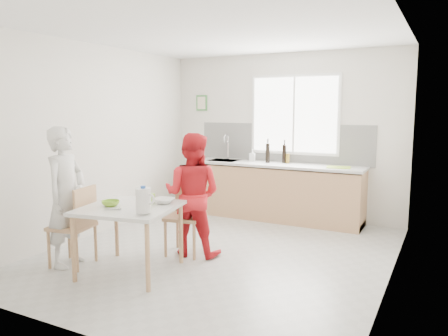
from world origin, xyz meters
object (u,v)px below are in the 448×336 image
Objects in this scene: person_white at (66,197)px; wine_bottle_b at (284,154)px; bowl_green at (111,203)px; bowl_white at (164,201)px; wine_bottle_a at (268,153)px; chair_far at (187,212)px; dining_table at (129,213)px; milk_jug at (144,200)px; person_red at (192,194)px; chair_left at (77,222)px.

person_white is 3.56m from wine_bottle_b.
bowl_green is 0.58m from bowl_white.
wine_bottle_a is at bearing 86.18° from bowl_white.
chair_far is 2.19m from wine_bottle_a.
dining_table is 0.48m from milk_jug.
dining_table is at bearing -129.69° from bowl_white.
dining_table is 0.23m from bowl_green.
milk_jug is (0.37, -0.22, 0.22)m from dining_table.
person_white is at bearing 31.33° from person_red.
wine_bottle_b reaches higher than bowl_white.
chair_far reaches higher than bowl_white.
chair_left is at bearing -169.50° from dining_table.
milk_jug is at bearing -91.35° from chair_far.
bowl_green is at bearing -101.38° from wine_bottle_a.
chair_far is at bearing -96.34° from wine_bottle_a.
person_white is 5.35× the size of wine_bottle_b.
dining_table is 0.70× the size of person_white.
bowl_white is (1.04, 0.45, -0.03)m from person_white.
bowl_green is 0.61× the size of wine_bottle_a.
chair_far is at bearing -54.62° from person_white.
person_red is 5.59× the size of milk_jug.
wine_bottle_a reaches higher than chair_left.
bowl_green is at bearing -105.29° from wine_bottle_b.
bowl_white is at bearing 104.31° from chair_left.
person_red is (0.30, 0.83, 0.09)m from dining_table.
dining_table is at bearing 24.54° from bowl_green.
bowl_white is 0.84× the size of milk_jug.
wine_bottle_a is at bearing -157.18° from wine_bottle_b.
dining_table is at bearing 90.00° from chair_left.
person_red reaches higher than bowl_white.
wine_bottle_b is (0.38, 2.25, 0.31)m from person_red.
chair_left is 0.61× the size of person_red.
wine_bottle_a is at bearing 73.16° from chair_far.
chair_left is at bearing -175.45° from bowl_green.
chair_left is at bearing -90.00° from person_white.
person_red is 2.17m from wine_bottle_a.
wine_bottle_a reaches higher than dining_table.
person_red is at bearing 70.24° from dining_table.
wine_bottle_a is (0.06, 3.19, 0.19)m from milk_jug.
bowl_green is at bearing -122.25° from chair_far.
milk_jug is at bearing -13.26° from bowl_green.
person_red reaches higher than bowl_green.
person_red is at bearing -93.47° from wine_bottle_a.
dining_table is 0.70m from chair_left.
milk_jug reaches higher than bowl_green.
bowl_green is at bearing -155.46° from dining_table.
wine_bottle_b is (1.35, 3.20, 0.56)m from chair_left.
person_white reaches higher than chair_left.
chair_left is 3.09× the size of wine_bottle_b.
wine_bottle_a is at bearing -31.88° from person_white.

